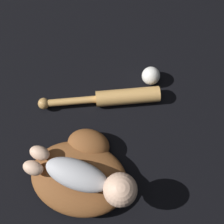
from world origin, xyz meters
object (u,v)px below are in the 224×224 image
Objects in this scene: baby_figure at (90,179)px; baseball at (151,76)px; baseball_glove at (81,172)px; baseball_bat at (114,98)px.

baby_figure reaches higher than baseball.
baby_figure is at bearing -41.64° from baseball_glove.
baseball_bat is at bearing -147.57° from baseball.
baseball_glove is 1.02× the size of baby_figure.
baby_figure reaches higher than baseball_glove.
baseball_glove is 0.84× the size of baseball_bat.
baseball_glove is at bearing -111.58° from baseball_bat.
baseball_glove is at bearing 138.36° from baby_figure.
baseball is at bearing 32.43° from baseball_bat.
baseball_bat is 0.17m from baseball.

